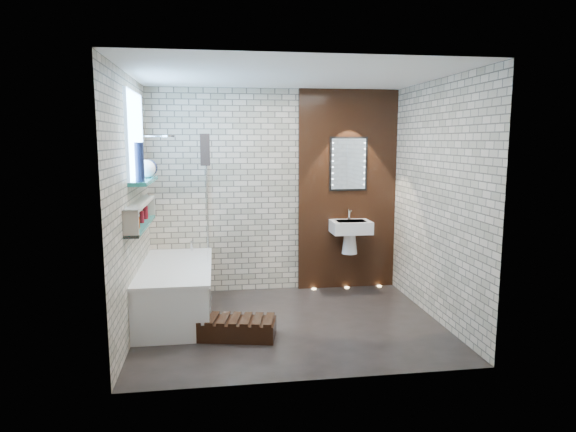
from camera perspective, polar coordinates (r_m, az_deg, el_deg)
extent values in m
plane|color=black|center=(5.52, 0.23, -12.12)|extent=(3.20, 3.20, 0.00)
cube|color=#9D957C|center=(6.49, -1.46, 2.81)|extent=(3.20, 0.04, 2.60)
cube|color=#9D957C|center=(3.94, 3.04, -0.96)|extent=(3.20, 0.04, 2.60)
cube|color=#9D957C|center=(5.22, -17.42, 1.01)|extent=(0.04, 2.60, 2.60)
cube|color=#9D957C|center=(5.67, 16.46, 1.62)|extent=(0.04, 2.60, 2.60)
plane|color=white|center=(5.20, 0.25, 15.74)|extent=(3.20, 3.20, 0.00)
cube|color=black|center=(6.64, 6.75, 2.89)|extent=(1.30, 0.06, 2.60)
cube|color=#7FADE0|center=(5.52, -17.03, 8.71)|extent=(0.03, 1.00, 0.90)
cube|color=#217C76|center=(5.52, -16.04, 3.87)|extent=(0.18, 1.00, 0.04)
cube|color=#217C76|center=(5.38, -16.34, -1.03)|extent=(0.14, 1.30, 0.03)
cube|color=#B2A899|center=(5.35, -16.44, 1.39)|extent=(0.14, 1.30, 0.03)
cube|color=#B2A899|center=(4.75, -17.45, -0.93)|extent=(0.14, 0.03, 0.26)
cube|color=#B2A899|center=(5.99, -15.55, 1.06)|extent=(0.14, 0.03, 0.26)
cube|color=white|center=(5.82, -12.59, -8.36)|extent=(0.75, 1.70, 0.55)
cube|color=white|center=(5.75, -12.68, -5.60)|extent=(0.79, 1.74, 0.03)
cylinder|color=silver|center=(6.43, -10.88, -3.34)|extent=(0.04, 0.04, 0.12)
cube|color=white|center=(6.04, -9.23, 2.08)|extent=(0.01, 0.78, 1.40)
cube|color=black|center=(5.75, -9.40, 7.45)|extent=(0.10, 0.27, 0.35)
cylinder|color=silver|center=(6.08, -13.49, 8.81)|extent=(0.18, 0.18, 0.02)
cube|color=white|center=(6.50, 7.16, -1.25)|extent=(0.50, 0.36, 0.16)
cone|color=white|center=(6.58, 7.01, -3.06)|extent=(0.20, 0.20, 0.28)
cylinder|color=silver|center=(6.57, 6.95, 0.19)|extent=(0.03, 0.03, 0.14)
cube|color=black|center=(6.58, 6.88, 5.89)|extent=(0.50, 0.02, 0.70)
cube|color=silver|center=(6.57, 6.91, 5.89)|extent=(0.45, 0.01, 0.65)
cube|color=black|center=(5.16, -6.03, -12.64)|extent=(0.86, 0.52, 0.18)
cylinder|color=maroon|center=(5.44, -16.27, -0.10)|extent=(0.05, 0.05, 0.13)
cylinder|color=maroon|center=(5.71, -15.89, 0.39)|extent=(0.06, 0.06, 0.14)
cylinder|color=maroon|center=(4.87, -17.21, -1.14)|extent=(0.05, 0.05, 0.12)
cylinder|color=#983F17|center=(5.11, -16.79, -0.74)|extent=(0.06, 0.06, 0.11)
sphere|color=white|center=(5.65, -15.81, 5.18)|extent=(0.20, 0.20, 0.20)
sphere|color=#151D3A|center=(5.87, -15.52, 5.28)|extent=(0.19, 0.19, 0.19)
cylinder|color=#151D3A|center=(5.17, -16.53, 5.91)|extent=(0.09, 0.09, 0.38)
cylinder|color=#FFD899|center=(6.72, 2.96, -8.26)|extent=(0.06, 0.06, 0.01)
cylinder|color=#FFD899|center=(6.82, 6.71, -8.06)|extent=(0.06, 0.06, 0.01)
cylinder|color=#FFD899|center=(6.95, 10.33, -7.83)|extent=(0.06, 0.06, 0.01)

